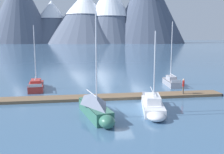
% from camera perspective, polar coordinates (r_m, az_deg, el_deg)
% --- Properties ---
extents(ground_plane, '(700.00, 700.00, 0.00)m').
position_cam_1_polar(ground_plane, '(24.08, 1.71, -6.97)').
color(ground_plane, '#426689').
extents(mountain_west_summit, '(59.35, 59.35, 62.55)m').
position_cam_1_polar(mountain_west_summit, '(249.99, -19.82, 14.49)').
color(mountain_west_summit, '#4C566B').
rests_on(mountain_west_summit, ground).
extents(mountain_central_massif, '(57.72, 57.72, 38.93)m').
position_cam_1_polar(mountain_central_massif, '(251.57, -13.21, 12.04)').
color(mountain_central_massif, '#4C566B').
rests_on(mountain_central_massif, ground).
extents(mountain_shoulder_ridge, '(79.76, 79.76, 45.81)m').
position_cam_1_polar(mountain_shoulder_ridge, '(244.98, -6.01, 13.18)').
color(mountain_shoulder_ridge, slate).
rests_on(mountain_shoulder_ridge, ground).
extents(mountain_east_summit, '(62.42, 62.42, 55.16)m').
position_cam_1_polar(mountain_east_summit, '(243.49, -0.48, 14.56)').
color(mountain_east_summit, slate).
rests_on(mountain_east_summit, ground).
extents(mountain_rear_spur, '(70.36, 70.36, 68.96)m').
position_cam_1_polar(mountain_rear_spur, '(246.21, 7.73, 15.94)').
color(mountain_rear_spur, '#424C60').
rests_on(mountain_rear_spur, ground).
extents(dock, '(24.30, 2.97, 0.30)m').
position_cam_1_polar(dock, '(27.88, 0.49, -4.42)').
color(dock, brown).
rests_on(dock, ground).
extents(sailboat_nearest_berth, '(2.33, 6.17, 7.96)m').
position_cam_1_polar(sailboat_nearest_berth, '(33.88, -16.47, -1.71)').
color(sailboat_nearest_berth, '#B2332D').
rests_on(sailboat_nearest_berth, ground).
extents(sailboat_second_berth, '(2.89, 6.71, 8.59)m').
position_cam_1_polar(sailboat_second_berth, '(21.46, -3.73, -6.52)').
color(sailboat_second_berth, '#336B56').
rests_on(sailboat_second_berth, ground).
extents(sailboat_mid_dock_port, '(2.78, 6.75, 7.08)m').
position_cam_1_polar(sailboat_mid_dock_port, '(23.19, 9.12, -6.36)').
color(sailboat_mid_dock_port, silver).
rests_on(sailboat_mid_dock_port, ground).
extents(sailboat_mid_dock_starboard, '(1.74, 5.69, 8.54)m').
position_cam_1_polar(sailboat_mid_dock_starboard, '(35.97, 12.86, -0.90)').
color(sailboat_mid_dock_starboard, '#93939E').
rests_on(sailboat_mid_dock_starboard, ground).
extents(person_on_dock, '(0.36, 0.54, 1.69)m').
position_cam_1_polar(person_on_dock, '(29.55, 15.57, -1.77)').
color(person_on_dock, brown).
rests_on(person_on_dock, dock).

